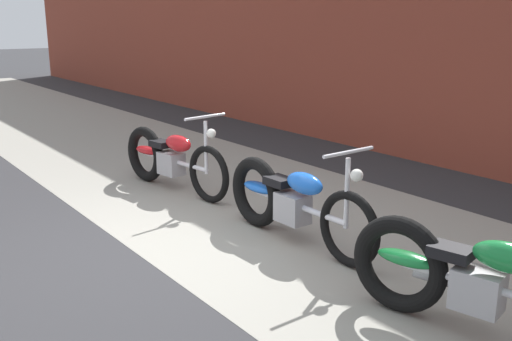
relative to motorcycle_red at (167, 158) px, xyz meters
The scene contains 6 objects.
ground_plane 2.28m from the motorcycle_red, 34.09° to the right, with size 80.00×80.00×0.00m, color #2D2D30.
sidewalk_slab 1.96m from the motorcycle_red, 14.84° to the left, with size 36.00×3.50×0.01m, color gray.
brick_building_wall 4.75m from the motorcycle_red, 64.76° to the left, with size 36.00×0.50×4.60m, color brown.
motorcycle_red is the anchor object (origin of this frame).
motorcycle_blue 2.26m from the motorcycle_red, ahead, with size 2.01×0.58×1.03m.
motorcycle_green 4.32m from the motorcycle_red, ahead, with size 1.98×0.72×1.03m.
Camera 1 is at (4.48, -2.08, 2.08)m, focal length 40.72 mm.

